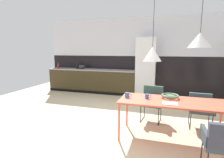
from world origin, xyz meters
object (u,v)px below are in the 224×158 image
(dining_table, at_px, (172,103))
(pendant_lamp_over_table_near, at_px, (152,54))
(fruit_bowl, at_px, (170,96))
(cooking_pot, at_px, (82,67))
(bottle_wine_green, at_px, (58,66))
(armchair_far_side, at_px, (201,106))
(bottle_oil_tall, at_px, (77,65))
(mug_wide_latte, at_px, (127,95))
(refrigerator_column, at_px, (146,67))
(pendant_lamp_over_table_far, at_px, (200,40))
(mug_tall_blue, at_px, (147,96))
(armchair_by_stool, at_px, (152,99))
(open_book, at_px, (170,103))

(dining_table, height_order, pendant_lamp_over_table_near, pendant_lamp_over_table_near)
(fruit_bowl, distance_m, cooking_pot, 4.35)
(fruit_bowl, height_order, cooking_pot, cooking_pot)
(cooking_pot, height_order, bottle_wine_green, bottle_wine_green)
(armchair_far_side, bearing_deg, bottle_oil_tall, -26.51)
(fruit_bowl, height_order, mug_wide_latte, mug_wide_latte)
(refrigerator_column, height_order, pendant_lamp_over_table_near, pendant_lamp_over_table_near)
(dining_table, relative_size, pendant_lamp_over_table_far, 1.68)
(mug_wide_latte, bearing_deg, bottle_oil_tall, 131.10)
(mug_tall_blue, height_order, pendant_lamp_over_table_far, pendant_lamp_over_table_far)
(bottle_oil_tall, height_order, pendant_lamp_over_table_far, pendant_lamp_over_table_far)
(bottle_wine_green, bearing_deg, mug_tall_blue, -36.60)
(cooking_pot, bearing_deg, fruit_bowl, -40.97)
(armchair_by_stool, height_order, mug_wide_latte, mug_wide_latte)
(armchair_far_side, relative_size, pendant_lamp_over_table_far, 0.63)
(armchair_by_stool, xyz_separation_m, bottle_wine_green, (-3.88, 2.02, 0.50))
(fruit_bowl, bearing_deg, pendant_lamp_over_table_near, -148.96)
(fruit_bowl, relative_size, open_book, 1.30)
(armchair_by_stool, xyz_separation_m, pendant_lamp_over_table_far, (0.78, -0.84, 1.29))
(mug_tall_blue, bearing_deg, bottle_wine_green, 143.40)
(dining_table, xyz_separation_m, bottle_wine_green, (-4.28, 2.86, 0.32))
(open_book, bearing_deg, mug_wide_latte, 167.54)
(mug_tall_blue, height_order, bottle_wine_green, bottle_wine_green)
(cooking_pot, bearing_deg, mug_tall_blue, -46.39)
(mug_wide_latte, relative_size, pendant_lamp_over_table_far, 0.12)
(cooking_pot, bearing_deg, open_book, -44.53)
(mug_tall_blue, bearing_deg, bottle_oil_tall, 135.08)
(refrigerator_column, distance_m, pendant_lamp_over_table_far, 3.38)
(fruit_bowl, xyz_separation_m, open_book, (-0.01, -0.37, -0.04))
(dining_table, height_order, mug_tall_blue, mug_tall_blue)
(mug_wide_latte, height_order, bottle_wine_green, bottle_wine_green)
(pendant_lamp_over_table_near, relative_size, pendant_lamp_over_table_far, 1.21)
(fruit_bowl, distance_m, mug_tall_blue, 0.44)
(armchair_far_side, bearing_deg, pendant_lamp_over_table_near, 41.36)
(refrigerator_column, relative_size, mug_tall_blue, 18.06)
(refrigerator_column, relative_size, pendant_lamp_over_table_far, 1.86)
(open_book, bearing_deg, bottle_wine_green, 144.21)
(armchair_far_side, xyz_separation_m, cooking_pot, (-3.94, 2.26, 0.50))
(armchair_by_stool, bearing_deg, armchair_far_side, -177.60)
(pendant_lamp_over_table_near, xyz_separation_m, pendant_lamp_over_table_far, (0.75, 0.03, 0.23))
(refrigerator_column, bearing_deg, bottle_oil_tall, 178.70)
(armchair_far_side, bearing_deg, dining_table, 53.61)
(cooking_pot, height_order, pendant_lamp_over_table_far, pendant_lamp_over_table_far)
(dining_table, distance_m, open_book, 0.20)
(dining_table, bearing_deg, cooking_pot, 137.62)
(mug_tall_blue, bearing_deg, pendant_lamp_over_table_far, -1.25)
(refrigerator_column, relative_size, cooking_pot, 9.50)
(open_book, bearing_deg, mug_tall_blue, 152.67)
(armchair_by_stool, bearing_deg, pendant_lamp_over_table_near, 98.40)
(refrigerator_column, xyz_separation_m, pendant_lamp_over_table_near, (0.42, -3.11, 0.54))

